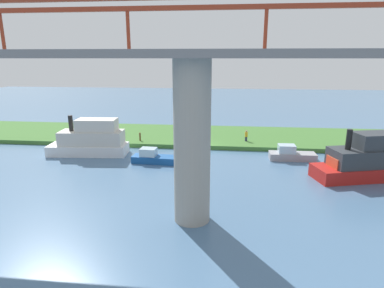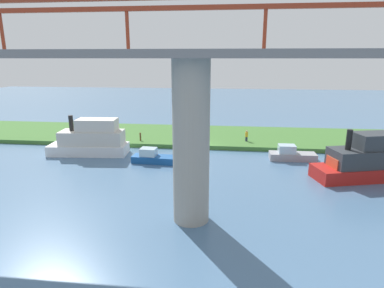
% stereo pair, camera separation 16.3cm
% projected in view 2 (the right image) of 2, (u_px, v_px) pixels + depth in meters
% --- Properties ---
extents(ground_plane, '(160.00, 160.00, 0.00)m').
position_uv_depth(ground_plane, '(200.00, 150.00, 39.08)').
color(ground_plane, '#4C7093').
extents(grassy_bank, '(80.00, 12.00, 0.50)m').
position_uv_depth(grassy_bank, '(204.00, 136.00, 44.78)').
color(grassy_bank, '#427533').
rests_on(grassy_bank, ground).
extents(bridge_pylon, '(2.38, 2.38, 10.63)m').
position_uv_depth(bridge_pylon, '(191.00, 144.00, 20.89)').
color(bridge_pylon, '#9E998E').
rests_on(bridge_pylon, ground).
extents(bridge_span, '(62.50, 4.30, 3.25)m').
position_uv_depth(bridge_span, '(191.00, 50.00, 19.42)').
color(bridge_span, slate).
rests_on(bridge_span, bridge_pylon).
extents(person_on_bank, '(0.50, 0.50, 1.39)m').
position_uv_depth(person_on_bank, '(247.00, 136.00, 40.88)').
color(person_on_bank, '#2D334C').
rests_on(person_on_bank, grassy_bank).
extents(mooring_post, '(0.20, 0.20, 1.00)m').
position_uv_depth(mooring_post, '(140.00, 137.00, 41.26)').
color(mooring_post, brown).
rests_on(mooring_post, grassy_bank).
extents(motorboat_white, '(9.48, 5.20, 4.61)m').
position_uv_depth(motorboat_white, '(368.00, 160.00, 29.40)').
color(motorboat_white, red).
rests_on(motorboat_white, ground).
extents(skiff_small, '(8.94, 3.59, 4.47)m').
position_uv_depth(skiff_small, '(91.00, 140.00, 36.84)').
color(skiff_small, white).
rests_on(skiff_small, ground).
extents(pontoon_yellow, '(4.89, 1.78, 1.62)m').
position_uv_depth(pontoon_yellow, '(291.00, 155.00, 35.08)').
color(pontoon_yellow, '#99999E').
rests_on(pontoon_yellow, ground).
extents(houseboat_blue, '(4.66, 1.92, 1.52)m').
position_uv_depth(houseboat_blue, '(153.00, 157.00, 34.20)').
color(houseboat_blue, '#195199').
rests_on(houseboat_blue, ground).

